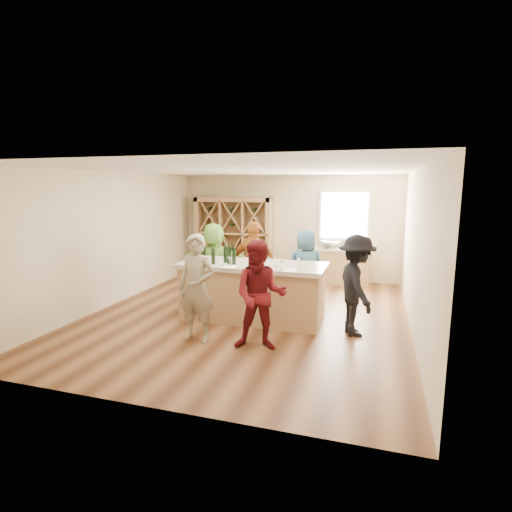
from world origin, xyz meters
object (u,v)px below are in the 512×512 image
(tasting_counter_base, at_px, (253,293))
(wine_bottle_a, at_px, (204,254))
(wine_bottle_f, at_px, (250,258))
(wine_bottle_d, at_px, (229,256))
(person_near_right, at_px, (260,295))
(wine_rack, at_px, (234,237))
(sink, at_px, (330,244))
(wine_bottle_c, at_px, (225,255))
(person_near_left, at_px, (197,288))
(person_far_left, at_px, (214,262))
(person_far_right, at_px, (306,269))
(person_server, at_px, (356,285))
(wine_bottle_e, at_px, (234,257))
(person_far_mid, at_px, (254,264))
(wine_bottle_b, at_px, (213,256))

(tasting_counter_base, relative_size, wine_bottle_a, 7.74)
(wine_bottle_a, relative_size, wine_bottle_f, 1.12)
(wine_bottle_d, distance_m, person_near_right, 1.49)
(wine_rack, xyz_separation_m, tasting_counter_base, (1.66, -3.47, -0.60))
(sink, xyz_separation_m, wine_bottle_c, (-1.56, -3.46, 0.21))
(sink, distance_m, person_near_left, 4.93)
(wine_rack, xyz_separation_m, person_far_left, (0.45, -2.46, -0.24))
(person_near_left, xyz_separation_m, person_far_right, (1.36, 2.31, -0.06))
(person_far_left, height_order, wine_bottle_f, person_far_left)
(wine_rack, relative_size, person_far_left, 1.28)
(wine_bottle_c, xyz_separation_m, person_near_right, (1.05, -1.24, -0.37))
(person_server, distance_m, person_far_right, 1.70)
(wine_bottle_e, bearing_deg, wine_bottle_c, 149.79)
(wine_bottle_a, height_order, wine_bottle_e, wine_bottle_a)
(person_near_left, relative_size, wine_bottle_f, 5.85)
(wine_bottle_c, xyz_separation_m, person_far_mid, (0.26, 0.99, -0.33))
(person_near_right, bearing_deg, wine_bottle_f, 105.49)
(person_far_right, distance_m, wine_bottle_f, 1.61)
(person_far_left, bearing_deg, wine_rack, -78.67)
(person_near_left, distance_m, wine_bottle_f, 1.19)
(person_near_right, relative_size, wine_bottle_f, 5.67)
(wine_bottle_b, xyz_separation_m, person_far_right, (1.49, 1.32, -0.40))
(person_server, distance_m, person_far_left, 3.35)
(wine_bottle_e, bearing_deg, person_near_right, -53.14)
(wine_bottle_b, xyz_separation_m, person_far_left, (-0.52, 1.27, -0.36))
(tasting_counter_base, xyz_separation_m, person_far_left, (-1.20, 1.01, 0.36))
(tasting_counter_base, distance_m, wine_bottle_b, 1.03)
(wine_rack, distance_m, wine_bottle_c, 3.71)
(sink, xyz_separation_m, person_far_right, (-0.23, -2.35, -0.19))
(sink, height_order, person_far_right, person_far_right)
(tasting_counter_base, bearing_deg, person_far_left, 140.07)
(person_near_left, distance_m, person_server, 2.65)
(wine_bottle_d, height_order, person_near_right, person_near_right)
(person_far_mid, height_order, person_far_left, person_far_mid)
(wine_bottle_d, height_order, person_far_mid, person_far_mid)
(wine_bottle_d, distance_m, person_far_mid, 1.20)
(person_far_mid, bearing_deg, person_server, 157.80)
(person_far_mid, bearing_deg, person_near_right, 115.96)
(sink, xyz_separation_m, wine_bottle_a, (-1.95, -3.58, 0.23))
(wine_rack, bearing_deg, person_far_mid, -61.09)
(tasting_counter_base, bearing_deg, person_far_right, 52.19)
(person_server, bearing_deg, person_far_right, 19.32)
(tasting_counter_base, relative_size, wine_bottle_e, 9.05)
(person_near_left, relative_size, person_server, 1.03)
(wine_bottle_f, bearing_deg, wine_bottle_a, 173.04)
(wine_bottle_c, relative_size, person_far_mid, 0.16)
(wine_bottle_e, distance_m, person_far_mid, 1.17)
(wine_bottle_e, distance_m, person_far_right, 1.72)
(person_near_left, distance_m, person_far_right, 2.69)
(tasting_counter_base, bearing_deg, person_far_mid, 105.33)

